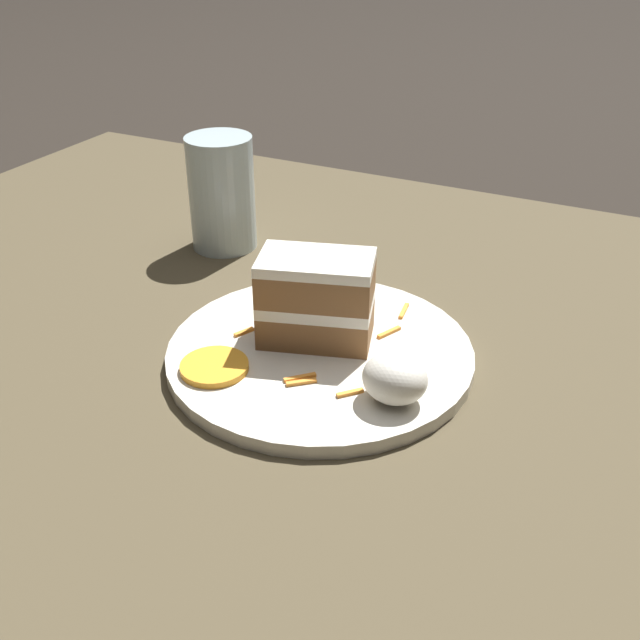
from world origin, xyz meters
name	(u,v)px	position (x,y,z in m)	size (l,w,h in m)	color
ground_plane	(279,358)	(0.00, 0.00, 0.00)	(6.00, 6.00, 0.00)	black
dining_table	(278,344)	(0.00, 0.00, 0.02)	(1.17, 0.90, 0.03)	#4C422D
plate	(320,353)	(-0.06, 0.03, 0.04)	(0.27, 0.27, 0.01)	silver
cake_slice	(316,299)	(-0.05, 0.01, 0.08)	(0.11, 0.09, 0.08)	brown
cream_dollop	(395,378)	(-0.15, 0.07, 0.06)	(0.05, 0.05, 0.04)	white
orange_garnish	(214,367)	(0.01, 0.10, 0.05)	(0.06, 0.06, 0.01)	orange
carrot_shreds_scatter	(330,340)	(-0.06, 0.01, 0.05)	(0.14, 0.17, 0.00)	orange
drinking_glass	(222,201)	(0.15, -0.14, 0.09)	(0.08, 0.08, 0.13)	silver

